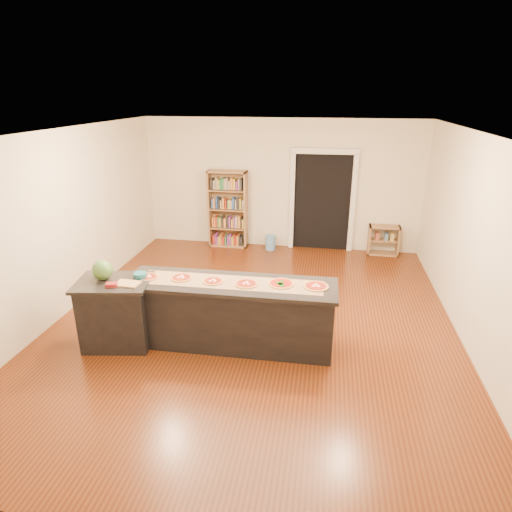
% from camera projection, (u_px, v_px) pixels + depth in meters
% --- Properties ---
extents(room, '(6.00, 7.00, 2.80)m').
position_uv_depth(room, '(254.00, 235.00, 6.08)').
color(room, beige).
rests_on(room, ground).
extents(doorway, '(1.40, 0.09, 2.21)m').
position_uv_depth(doorway, '(322.00, 196.00, 9.19)').
color(doorway, black).
rests_on(doorway, room).
extents(kitchen_island, '(2.84, 0.77, 0.94)m').
position_uv_depth(kitchen_island, '(231.00, 313.00, 5.84)').
color(kitchen_island, black).
rests_on(kitchen_island, ground).
extents(side_counter, '(0.97, 0.71, 0.95)m').
position_uv_depth(side_counter, '(117.00, 313.00, 5.84)').
color(side_counter, black).
rests_on(side_counter, ground).
extents(bookshelf, '(0.86, 0.30, 1.71)m').
position_uv_depth(bookshelf, '(228.00, 209.00, 9.48)').
color(bookshelf, '#9D744C').
rests_on(bookshelf, ground).
extents(low_shelf, '(0.64, 0.28, 0.64)m').
position_uv_depth(low_shelf, '(383.00, 240.00, 9.16)').
color(low_shelf, '#9D744C').
rests_on(low_shelf, ground).
extents(waste_bin, '(0.23, 0.23, 0.33)m').
position_uv_depth(waste_bin, '(270.00, 242.00, 9.50)').
color(waste_bin, '#6096D6').
rests_on(waste_bin, ground).
extents(kraft_paper, '(2.47, 0.47, 0.00)m').
position_uv_depth(kraft_paper, '(230.00, 282.00, 5.68)').
color(kraft_paper, '#906B4A').
rests_on(kraft_paper, kitchen_island).
extents(watermelon, '(0.27, 0.27, 0.27)m').
position_uv_depth(watermelon, '(102.00, 270.00, 5.68)').
color(watermelon, '#144214').
rests_on(watermelon, side_counter).
extents(cutting_board, '(0.32, 0.23, 0.02)m').
position_uv_depth(cutting_board, '(127.00, 284.00, 5.57)').
color(cutting_board, tan).
rests_on(cutting_board, side_counter).
extents(package_red, '(0.16, 0.13, 0.05)m').
position_uv_depth(package_red, '(112.00, 285.00, 5.50)').
color(package_red, maroon).
rests_on(package_red, side_counter).
extents(package_teal, '(0.17, 0.17, 0.07)m').
position_uv_depth(package_teal, '(140.00, 275.00, 5.77)').
color(package_teal, '#195966').
rests_on(package_teal, side_counter).
extents(pizza_a, '(0.29, 0.29, 0.02)m').
position_uv_depth(pizza_a, '(148.00, 277.00, 5.81)').
color(pizza_a, '#B98447').
rests_on(pizza_a, kitchen_island).
extents(pizza_b, '(0.31, 0.31, 0.02)m').
position_uv_depth(pizza_b, '(181.00, 278.00, 5.79)').
color(pizza_b, '#B98447').
rests_on(pizza_b, kitchen_island).
extents(pizza_c, '(0.29, 0.29, 0.02)m').
position_uv_depth(pizza_c, '(213.00, 281.00, 5.68)').
color(pizza_c, '#B98447').
rests_on(pizza_c, kitchen_island).
extents(pizza_d, '(0.29, 0.29, 0.02)m').
position_uv_depth(pizza_d, '(246.00, 284.00, 5.61)').
color(pizza_d, '#B98447').
rests_on(pizza_d, kitchen_island).
extents(pizza_e, '(0.33, 0.33, 0.02)m').
position_uv_depth(pizza_e, '(281.00, 283.00, 5.61)').
color(pizza_e, '#B98447').
rests_on(pizza_e, kitchen_island).
extents(pizza_f, '(0.32, 0.32, 0.02)m').
position_uv_depth(pizza_f, '(316.00, 286.00, 5.54)').
color(pizza_f, '#B98447').
rests_on(pizza_f, kitchen_island).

